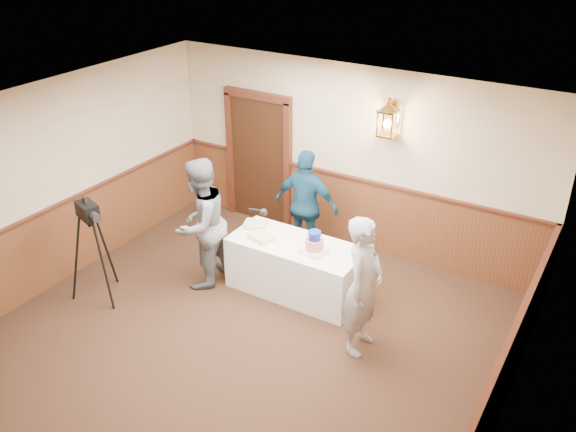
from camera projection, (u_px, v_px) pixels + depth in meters
name	position (u px, v px, depth m)	size (l,w,h in m)	color
ground	(211.00, 371.00, 6.97)	(7.00, 7.00, 0.00)	#301D12
room_shell	(225.00, 238.00, 6.64)	(6.02, 7.02, 2.81)	#C3AC92
display_table	(296.00, 267.00, 8.24)	(1.80, 0.80, 0.75)	white
tiered_cake	(314.00, 244.00, 7.80)	(0.34, 0.34, 0.31)	#FFF8BF
sheet_cake_yellow	(261.00, 237.00, 8.14)	(0.32, 0.24, 0.07)	#DDD384
sheet_cake_green	(255.00, 225.00, 8.45)	(0.30, 0.24, 0.07)	#A7E09E
interviewer	(200.00, 224.00, 8.18)	(1.52, 0.90, 1.85)	slate
baker	(363.00, 286.00, 6.96)	(0.64, 0.42, 1.74)	#9F9FA4
assistant_p	(306.00, 205.00, 8.85)	(0.99, 0.41, 1.69)	navy
tv_camera_rig	(95.00, 256.00, 8.00)	(0.55, 0.52, 1.41)	black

